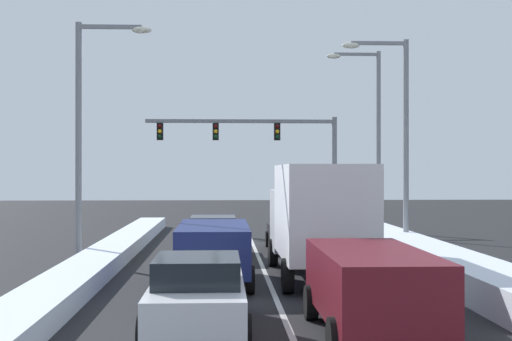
% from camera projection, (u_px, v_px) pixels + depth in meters
% --- Properties ---
extents(ground_plane, '(120.00, 120.00, 0.00)m').
position_uv_depth(ground_plane, '(271.00, 286.00, 19.97)').
color(ground_plane, black).
extents(lane_stripe_between_right_lane_and_center_lane, '(0.14, 36.74, 0.01)m').
position_uv_depth(lane_stripe_between_right_lane_and_center_lane, '(264.00, 270.00, 23.31)').
color(lane_stripe_between_right_lane_and_center_lane, silver).
rests_on(lane_stripe_between_right_lane_and_center_lane, ground).
extents(snow_bank_right_shoulder, '(1.89, 36.74, 0.78)m').
position_uv_depth(snow_bank_right_shoulder, '(426.00, 257.00, 23.56)').
color(snow_bank_right_shoulder, silver).
rests_on(snow_bank_right_shoulder, ground).
extents(snow_bank_left_shoulder, '(1.40, 36.74, 0.53)m').
position_uv_depth(snow_bank_left_shoulder, '(98.00, 262.00, 23.06)').
color(snow_bank_left_shoulder, silver).
rests_on(snow_bank_left_shoulder, ground).
extents(suv_maroon_right_lane_nearest, '(2.16, 4.90, 1.67)m').
position_uv_depth(suv_maroon_right_lane_nearest, '(372.00, 284.00, 13.81)').
color(suv_maroon_right_lane_nearest, maroon).
rests_on(suv_maroon_right_lane_nearest, ground).
extents(box_truck_right_lane_second, '(2.53, 7.20, 3.36)m').
position_uv_depth(box_truck_right_lane_second, '(318.00, 215.00, 21.24)').
color(box_truck_right_lane_second, '#B7BABF').
rests_on(box_truck_right_lane_second, ground).
extents(sedan_black_right_lane_third, '(2.00, 4.50, 1.51)m').
position_uv_depth(sedan_black_right_lane_third, '(293.00, 232.00, 28.83)').
color(sedan_black_right_lane_third, black).
rests_on(sedan_black_right_lane_third, ground).
extents(sedan_white_center_lane_nearest, '(2.00, 4.50, 1.51)m').
position_uv_depth(sedan_white_center_lane_nearest, '(197.00, 294.00, 14.23)').
color(sedan_white_center_lane_nearest, silver).
rests_on(sedan_white_center_lane_nearest, ground).
extents(suv_navy_center_lane_second, '(2.16, 4.90, 1.67)m').
position_uv_depth(suv_navy_center_lane_second, '(213.00, 248.00, 20.36)').
color(suv_navy_center_lane_second, navy).
rests_on(suv_navy_center_lane_second, ground).
extents(sedan_tan_center_lane_third, '(2.00, 4.50, 1.51)m').
position_uv_depth(sedan_tan_center_lane_third, '(213.00, 236.00, 26.80)').
color(sedan_tan_center_lane_third, '#937F60').
rests_on(sedan_tan_center_lane_third, ground).
extents(traffic_light_gantry, '(10.60, 0.47, 6.20)m').
position_uv_depth(traffic_light_gantry, '(268.00, 143.00, 40.04)').
color(traffic_light_gantry, slate).
rests_on(traffic_light_gantry, ground).
extents(street_lamp_right_mid, '(2.66, 0.36, 8.39)m').
position_uv_depth(street_lamp_right_mid, '(397.00, 125.00, 28.58)').
color(street_lamp_right_mid, gray).
rests_on(street_lamp_right_mid, ground).
extents(street_lamp_right_far, '(2.66, 0.36, 9.04)m').
position_uv_depth(street_lamp_right_far, '(372.00, 127.00, 35.27)').
color(street_lamp_right_far, gray).
rests_on(street_lamp_right_far, ground).
extents(street_lamp_left_mid, '(2.66, 0.36, 8.39)m').
position_uv_depth(street_lamp_left_mid, '(89.00, 119.00, 25.31)').
color(street_lamp_left_mid, gray).
rests_on(street_lamp_left_mid, ground).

